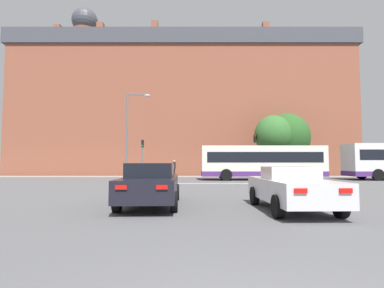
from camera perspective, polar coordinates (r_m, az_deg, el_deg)
name	(u,v)px	position (r m, az deg, el deg)	size (l,w,h in m)	color
stop_line_strip	(204,184)	(22.02, 2.26, -7.54)	(9.03, 0.30, 0.01)	silver
far_pavement	(200,176)	(33.54, 1.54, -6.20)	(70.03, 2.50, 0.01)	gray
brick_civic_building	(184,109)	(42.94, -1.63, 6.75)	(44.36, 13.22, 23.98)	brown
car_saloon_left	(152,184)	(10.81, -7.62, -7.48)	(2.05, 4.98, 1.49)	black
car_roadster_right	(292,188)	(10.11, 18.54, -7.98)	(2.04, 4.43, 1.38)	silver
bus_crossing_lead	(263,162)	(27.41, 13.34, -3.33)	(10.78, 2.77, 3.00)	silver
traffic_light_far_left	(143,152)	(33.00, -9.25, -1.48)	(0.26, 0.31, 4.03)	slate
traffic_light_far_right	(256,149)	(33.26, 12.08, -0.89)	(0.26, 0.31, 4.58)	slate
street_lamp_junction	(132,127)	(25.74, -11.41, 3.17)	(2.02, 0.36, 7.45)	slate
pedestrian_waiting	(175,167)	(33.36, -3.22, -4.35)	(0.37, 0.46, 1.83)	black
tree_by_building	(274,135)	(34.37, 15.39, 1.68)	(4.13, 4.13, 6.80)	#4C3823
tree_kerbside	(288,137)	(36.07, 17.82, 1.26)	(5.17, 5.17, 7.19)	#4C3823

